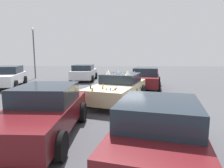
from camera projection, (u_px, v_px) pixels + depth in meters
name	position (u px, v px, depth m)	size (l,w,h in m)	color
ground_plane	(118.00, 102.00, 9.85)	(60.00, 60.00, 0.00)	#47474C
art_car_decorated	(119.00, 88.00, 9.83)	(4.96, 3.15, 1.60)	beige
parked_sedan_far_right	(8.00, 76.00, 14.40)	(4.66, 2.68, 1.49)	white
parked_sedan_row_back_far	(146.00, 78.00, 13.77)	(4.71, 2.56, 1.45)	#5B1419
parked_sedan_behind_left	(84.00, 73.00, 17.78)	(4.11, 2.04, 1.43)	silver
parked_sedan_far_left	(44.00, 111.00, 5.71)	(4.17, 2.01, 1.43)	#5B1419
parked_sedan_behind_right	(158.00, 129.00, 4.39)	(4.41, 2.66, 1.41)	#5B1419
lot_lamp_post	(34.00, 49.00, 19.07)	(0.28, 0.28, 4.84)	#4C4C51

